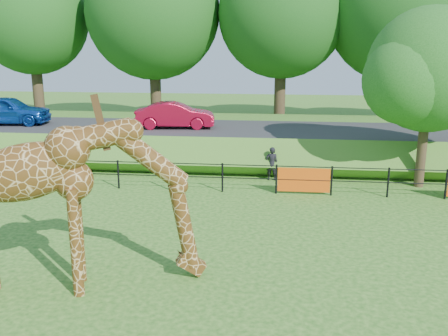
{
  "coord_description": "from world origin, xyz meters",
  "views": [
    {
      "loc": [
        2.1,
        -9.79,
        5.42
      ],
      "look_at": [
        0.55,
        3.73,
        2.0
      ],
      "focal_mm": 40.0,
      "sensor_mm": 36.0,
      "label": 1
    }
  ],
  "objects_px": {
    "car_red": "(175,115)",
    "visitor": "(272,164)",
    "giraffe": "(82,206)",
    "tree_east": "(432,75)",
    "car_blue": "(7,110)"
  },
  "relations": [
    {
      "from": "car_red",
      "to": "tree_east",
      "type": "xyz_separation_m",
      "value": [
        10.56,
        -4.06,
        2.24
      ]
    },
    {
      "from": "car_red",
      "to": "visitor",
      "type": "xyz_separation_m",
      "value": [
        4.76,
        -3.81,
        -1.36
      ]
    },
    {
      "from": "car_blue",
      "to": "visitor",
      "type": "distance_m",
      "value": 14.05
    },
    {
      "from": "giraffe",
      "to": "car_red",
      "type": "bearing_deg",
      "value": 74.97
    },
    {
      "from": "car_blue",
      "to": "visitor",
      "type": "xyz_separation_m",
      "value": [
        13.41,
        -3.94,
        -1.45
      ]
    },
    {
      "from": "visitor",
      "to": "giraffe",
      "type": "bearing_deg",
      "value": 70.86
    },
    {
      "from": "visitor",
      "to": "tree_east",
      "type": "height_order",
      "value": "tree_east"
    },
    {
      "from": "visitor",
      "to": "tree_east",
      "type": "relative_size",
      "value": 0.2
    },
    {
      "from": "giraffe",
      "to": "tree_east",
      "type": "relative_size",
      "value": 0.8
    },
    {
      "from": "giraffe",
      "to": "visitor",
      "type": "height_order",
      "value": "giraffe"
    },
    {
      "from": "car_blue",
      "to": "car_red",
      "type": "relative_size",
      "value": 1.12
    },
    {
      "from": "car_red",
      "to": "visitor",
      "type": "height_order",
      "value": "car_red"
    },
    {
      "from": "car_blue",
      "to": "tree_east",
      "type": "relative_size",
      "value": 0.62
    },
    {
      "from": "giraffe",
      "to": "car_red",
      "type": "relative_size",
      "value": 1.44
    },
    {
      "from": "car_blue",
      "to": "visitor",
      "type": "height_order",
      "value": "car_blue"
    }
  ]
}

